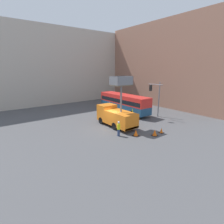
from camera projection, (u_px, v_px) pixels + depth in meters
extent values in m
plane|color=#4C4C4F|center=(109.00, 128.00, 23.76)|extent=(120.00, 120.00, 0.00)
cube|color=#BCB2A3|center=(46.00, 66.00, 40.97)|extent=(44.00, 10.00, 16.62)
cube|color=#936651|center=(171.00, 65.00, 38.83)|extent=(10.00, 28.00, 17.16)
cube|color=orange|center=(107.00, 112.00, 25.74)|extent=(2.35, 1.92, 2.30)
cube|color=orange|center=(121.00, 119.00, 23.33)|extent=(2.35, 4.47, 1.83)
cube|color=red|center=(132.00, 128.00, 21.82)|extent=(2.31, 0.10, 0.24)
cylinder|color=black|center=(101.00, 121.00, 25.41)|extent=(0.30, 1.01, 1.01)
cylinder|color=black|center=(112.00, 118.00, 26.61)|extent=(0.30, 1.01, 1.01)
cylinder|color=black|center=(115.00, 126.00, 22.94)|extent=(0.30, 1.01, 1.01)
cylinder|color=black|center=(126.00, 123.00, 24.14)|extent=(0.30, 1.01, 1.01)
cylinder|color=slate|center=(121.00, 99.00, 22.68)|extent=(0.24, 0.24, 3.49)
cube|color=brown|center=(121.00, 85.00, 22.24)|extent=(2.54, 1.71, 0.10)
cube|color=slate|center=(114.00, 81.00, 21.38)|extent=(0.08, 1.71, 1.05)
cube|color=slate|center=(129.00, 80.00, 22.82)|extent=(0.08, 1.71, 1.05)
cube|color=slate|center=(117.00, 80.00, 22.73)|extent=(2.54, 0.08, 1.05)
cube|color=slate|center=(126.00, 81.00, 21.47)|extent=(2.54, 0.08, 1.05)
cube|color=navy|center=(124.00, 106.00, 31.88)|extent=(2.56, 10.99, 1.26)
cube|color=red|center=(124.00, 99.00, 31.54)|extent=(2.56, 10.99, 1.54)
cube|color=black|center=(124.00, 100.00, 31.60)|extent=(2.58, 10.55, 0.68)
cylinder|color=black|center=(108.00, 107.00, 33.99)|extent=(0.30, 1.15, 1.15)
cylinder|color=black|center=(117.00, 105.00, 35.31)|extent=(0.30, 1.15, 1.15)
cylinder|color=black|center=(132.00, 114.00, 28.72)|extent=(0.30, 1.15, 1.15)
cylinder|color=black|center=(142.00, 112.00, 30.04)|extent=(0.30, 1.15, 1.15)
cylinder|color=slate|center=(159.00, 100.00, 28.74)|extent=(0.18, 0.18, 5.74)
cylinder|color=slate|center=(155.00, 84.00, 27.26)|extent=(0.42, 2.54, 0.13)
cube|color=black|center=(151.00, 88.00, 26.51)|extent=(0.36, 0.36, 0.90)
sphere|color=red|center=(151.00, 86.00, 26.45)|extent=(0.20, 0.20, 0.20)
cylinder|color=navy|center=(119.00, 133.00, 20.87)|extent=(0.32, 0.32, 0.85)
cylinder|color=yellow|center=(119.00, 127.00, 20.69)|extent=(0.38, 0.38, 0.67)
sphere|color=tan|center=(119.00, 123.00, 20.58)|extent=(0.23, 0.23, 0.23)
sphere|color=white|center=(119.00, 122.00, 20.55)|extent=(0.24, 0.24, 0.24)
cylinder|color=navy|center=(133.00, 115.00, 28.61)|extent=(0.32, 0.32, 0.84)
cylinder|color=yellow|center=(133.00, 111.00, 28.43)|extent=(0.38, 0.38, 0.66)
sphere|color=tan|center=(133.00, 108.00, 28.32)|extent=(0.23, 0.23, 0.23)
sphere|color=white|center=(133.00, 108.00, 28.29)|extent=(0.24, 0.24, 0.24)
cube|color=black|center=(161.00, 133.00, 22.00)|extent=(0.54, 0.54, 0.03)
cone|color=#F25B0F|center=(161.00, 130.00, 21.93)|extent=(0.43, 0.43, 0.61)
cube|color=black|center=(136.00, 136.00, 21.02)|extent=(0.67, 0.67, 0.03)
cone|color=#F25B0F|center=(136.00, 133.00, 20.93)|extent=(0.54, 0.54, 0.77)
cube|color=black|center=(155.00, 135.00, 21.07)|extent=(0.68, 0.68, 0.03)
cone|color=#F25B0F|center=(155.00, 133.00, 20.98)|extent=(0.54, 0.54, 0.77)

